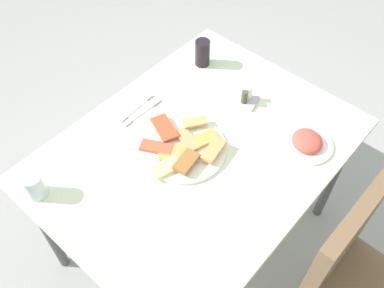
{
  "coord_description": "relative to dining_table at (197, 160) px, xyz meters",
  "views": [
    {
      "loc": [
        0.76,
        0.64,
        2.01
      ],
      "look_at": [
        0.02,
        -0.01,
        0.76
      ],
      "focal_mm": 39.85,
      "sensor_mm": 36.0,
      "label": 1
    }
  ],
  "objects": [
    {
      "name": "condiment_caddy",
      "position": [
        -0.32,
        -0.01,
        0.1
      ],
      "size": [
        0.11,
        0.11,
        0.07
      ],
      "color": "#B2B2B7",
      "rests_on": "dining_table"
    },
    {
      "name": "dining_chair",
      "position": [
        -0.05,
        0.71,
        -0.15
      ],
      "size": [
        0.43,
        0.43,
        0.9
      ],
      "color": "brown",
      "rests_on": "ground_plane"
    },
    {
      "name": "fork",
      "position": [
        0.01,
        -0.33,
        0.08
      ],
      "size": [
        0.19,
        0.03,
        0.0
      ],
      "primitive_type": "cube",
      "rotation": [
        0.0,
        0.0,
        0.06
      ],
      "color": "silver",
      "rests_on": "paper_napkin"
    },
    {
      "name": "drinking_glass",
      "position": [
        0.52,
        -0.29,
        0.12
      ],
      "size": [
        0.07,
        0.07,
        0.1
      ],
      "primitive_type": "cylinder",
      "color": "silver",
      "rests_on": "dining_table"
    },
    {
      "name": "paper_napkin",
      "position": [
        0.01,
        -0.31,
        0.08
      ],
      "size": [
        0.14,
        0.14,
        0.0
      ],
      "primitive_type": "cube",
      "rotation": [
        0.0,
        0.0,
        -0.23
      ],
      "color": "white",
      "rests_on": "dining_table"
    },
    {
      "name": "dining_table",
      "position": [
        0.0,
        0.0,
        0.0
      ],
      "size": [
        1.19,
        0.91,
        0.73
      ],
      "color": "silver",
      "rests_on": "ground_plane"
    },
    {
      "name": "salad_plate_greens",
      "position": [
        -0.29,
        0.3,
        0.09
      ],
      "size": [
        0.2,
        0.2,
        0.05
      ],
      "color": "white",
      "rests_on": "dining_table"
    },
    {
      "name": "pide_platter",
      "position": [
        0.04,
        -0.04,
        0.09
      ],
      "size": [
        0.34,
        0.35,
        0.04
      ],
      "color": "white",
      "rests_on": "dining_table"
    },
    {
      "name": "spoon",
      "position": [
        0.01,
        -0.29,
        0.08
      ],
      "size": [
        0.2,
        0.02,
        0.0
      ],
      "primitive_type": "cube",
      "rotation": [
        0.0,
        0.0,
        -0.03
      ],
      "color": "silver",
      "rests_on": "paper_napkin"
    },
    {
      "name": "ground_plane",
      "position": [
        0.0,
        0.0,
        -0.66
      ],
      "size": [
        6.0,
        6.0,
        0.0
      ],
      "primitive_type": "plane",
      "color": "#A2A2A5"
    },
    {
      "name": "soda_can",
      "position": [
        -0.38,
        -0.3,
        0.14
      ],
      "size": [
        0.09,
        0.09,
        0.12
      ],
      "primitive_type": "cylinder",
      "rotation": [
        0.0,
        0.0,
        0.47
      ],
      "color": "black",
      "rests_on": "dining_table"
    }
  ]
}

